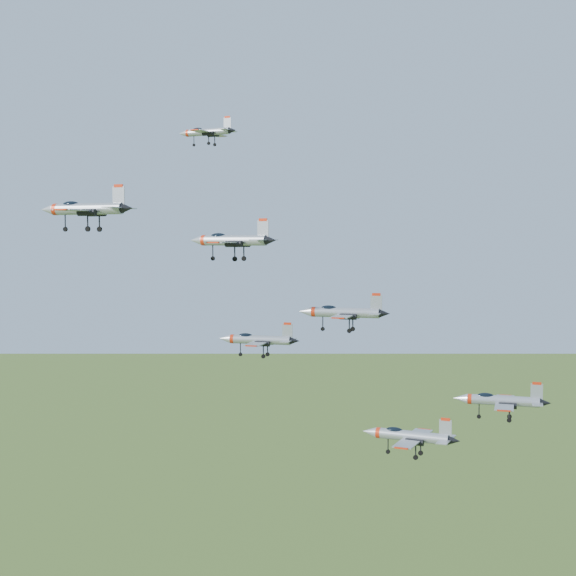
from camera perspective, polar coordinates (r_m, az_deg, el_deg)
The scene contains 7 objects.
jet_lead at distance 129.95m, azimuth -5.84°, elevation 10.99°, with size 10.55×8.76×2.82m.
jet_left_high at distance 109.47m, azimuth -4.07°, elevation 3.42°, with size 13.63×11.26×3.64m.
jet_right_high at distance 105.85m, azimuth -14.26°, elevation 5.49°, with size 14.01×11.71×3.75m.
jet_left_low at distance 107.71m, azimuth 3.89°, elevation -1.73°, with size 12.47×10.54×3.36m.
jet_right_low at distance 99.59m, azimuth -2.17°, elevation -3.68°, with size 10.32×8.76×2.80m.
jet_trail at distance 97.70m, azimuth 8.60°, elevation -10.34°, with size 11.99×9.94×3.20m.
jet_extra at distance 104.11m, azimuth 14.86°, elevation -7.73°, with size 11.76×9.94×3.17m.
Camera 1 is at (63.96, -90.72, 140.79)m, focal length 50.00 mm.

